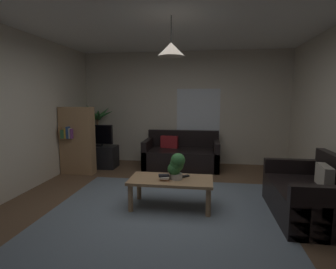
{
  "coord_description": "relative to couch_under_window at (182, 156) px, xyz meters",
  "views": [
    {
      "loc": [
        0.56,
        -3.53,
        1.59
      ],
      "look_at": [
        0.0,
        0.3,
        1.05
      ],
      "focal_mm": 28.37,
      "sensor_mm": 36.0,
      "label": 1
    }
  ],
  "objects": [
    {
      "name": "floor",
      "position": [
        -0.01,
        -2.38,
        -0.28
      ],
      "size": [
        4.92,
        5.76,
        0.02
      ],
      "primitive_type": "cube",
      "color": "brown",
      "rests_on": "ground"
    },
    {
      "name": "rug",
      "position": [
        -0.01,
        -2.58,
        -0.27
      ],
      "size": [
        3.2,
        3.17,
        0.01
      ],
      "primitive_type": "cube",
      "color": "slate",
      "rests_on": "ground"
    },
    {
      "name": "wall_back",
      "position": [
        -0.01,
        0.53,
        1.07
      ],
      "size": [
        5.04,
        0.06,
        2.68
      ],
      "primitive_type": "cube",
      "color": "beige",
      "rests_on": "ground"
    },
    {
      "name": "ceiling",
      "position": [
        -0.01,
        -2.38,
        2.41
      ],
      "size": [
        4.92,
        5.76,
        0.02
      ],
      "primitive_type": "cube",
      "color": "white"
    },
    {
      "name": "window_pane",
      "position": [
        0.35,
        0.5,
        0.94
      ],
      "size": [
        1.03,
        0.01,
        1.18
      ],
      "primitive_type": "cube",
      "color": "white"
    },
    {
      "name": "couch_under_window",
      "position": [
        0.0,
        0.0,
        0.0
      ],
      "size": [
        1.67,
        0.88,
        0.82
      ],
      "color": "black",
      "rests_on": "ground"
    },
    {
      "name": "couch_right_side",
      "position": [
        1.95,
        -2.29,
        0.0
      ],
      "size": [
        0.88,
        1.41,
        0.82
      ],
      "rotation": [
        0.0,
        0.0,
        -1.57
      ],
      "color": "black",
      "rests_on": "ground"
    },
    {
      "name": "coffee_table",
      "position": [
        0.06,
        -2.24,
        0.09
      ],
      "size": [
        1.2,
        0.59,
        0.43
      ],
      "color": "#A87F56",
      "rests_on": "ground"
    },
    {
      "name": "book_on_table_0",
      "position": [
        -0.02,
        -2.32,
        0.17
      ],
      "size": [
        0.14,
        0.12,
        0.03
      ],
      "primitive_type": "cube",
      "rotation": [
        0.0,
        0.0,
        0.14
      ],
      "color": "#99663F",
      "rests_on": "coffee_table"
    },
    {
      "name": "book_on_table_1",
      "position": [
        -0.02,
        -2.33,
        0.2
      ],
      "size": [
        0.12,
        0.12,
        0.03
      ],
      "primitive_type": "cube",
      "rotation": [
        0.0,
        0.0,
        -0.03
      ],
      "color": "beige",
      "rests_on": "coffee_table"
    },
    {
      "name": "book_on_table_2",
      "position": [
        -0.03,
        -2.31,
        0.22
      ],
      "size": [
        0.17,
        0.12,
        0.03
      ],
      "primitive_type": "cube",
      "rotation": [
        0.0,
        0.0,
        0.23
      ],
      "color": "black",
      "rests_on": "coffee_table"
    },
    {
      "name": "remote_on_table_0",
      "position": [
        0.14,
        -2.13,
        0.17
      ],
      "size": [
        0.17,
        0.1,
        0.02
      ],
      "primitive_type": "cube",
      "rotation": [
        0.0,
        0.0,
        5.07
      ],
      "color": "black",
      "rests_on": "coffee_table"
    },
    {
      "name": "remote_on_table_1",
      "position": [
        0.25,
        -2.13,
        0.17
      ],
      "size": [
        0.15,
        0.15,
        0.02
      ],
      "primitive_type": "cube",
      "rotation": [
        0.0,
        0.0,
        5.5
      ],
      "color": "black",
      "rests_on": "coffee_table"
    },
    {
      "name": "potted_plant_on_table",
      "position": [
        0.14,
        -2.24,
        0.36
      ],
      "size": [
        0.25,
        0.22,
        0.38
      ],
      "color": "beige",
      "rests_on": "coffee_table"
    },
    {
      "name": "tv_stand",
      "position": [
        -1.92,
        -0.25,
        -0.02
      ],
      "size": [
        0.9,
        0.44,
        0.5
      ],
      "primitive_type": "cube",
      "color": "black",
      "rests_on": "ground"
    },
    {
      "name": "tv",
      "position": [
        -1.92,
        -0.27,
        0.48
      ],
      "size": [
        0.77,
        0.16,
        0.48
      ],
      "color": "black",
      "rests_on": "tv_stand"
    },
    {
      "name": "potted_palm_corner",
      "position": [
        -2.11,
        0.26,
        0.42
      ],
      "size": [
        0.88,
        0.83,
        1.48
      ],
      "color": "#4C4C51",
      "rests_on": "ground"
    },
    {
      "name": "bookshelf_corner",
      "position": [
        -2.1,
        -0.81,
        0.43
      ],
      "size": [
        0.7,
        0.31,
        1.4
      ],
      "color": "#A87F56",
      "rests_on": "ground"
    },
    {
      "name": "pendant_lamp",
      "position": [
        0.06,
        -2.24,
        1.96
      ],
      "size": [
        0.38,
        0.38,
        0.53
      ],
      "color": "black"
    }
  ]
}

